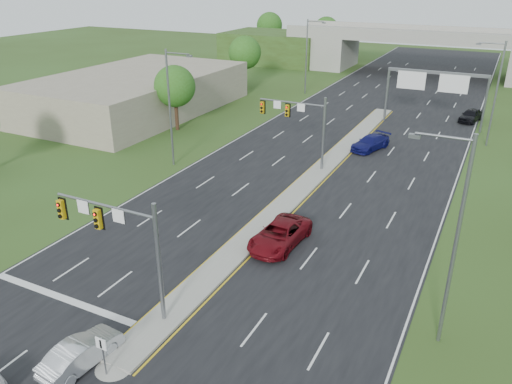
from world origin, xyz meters
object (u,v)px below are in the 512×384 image
at_px(signal_mast_far, 301,119).
at_px(car_far_b, 370,143).
at_px(sign_gantry, 435,83).
at_px(overpass, 425,54).
at_px(car_far_a, 280,235).
at_px(keep_right_sign, 102,350).
at_px(signal_mast_near, 121,235).
at_px(car_silver, 81,353).
at_px(car_far_c, 471,115).

relative_size(signal_mast_far, car_far_b, 1.36).
distance_m(sign_gantry, overpass, 35.75).
distance_m(car_far_a, car_far_b, 22.80).
bearing_deg(keep_right_sign, signal_mast_near, 116.94).
relative_size(car_silver, car_far_b, 0.82).
height_order(car_far_b, car_far_c, car_far_c).
bearing_deg(keep_right_sign, sign_gantry, 82.30).
bearing_deg(keep_right_sign, overpass, 90.00).
bearing_deg(car_far_b, car_silver, -77.10).
height_order(signal_mast_near, car_far_b, signal_mast_near).
bearing_deg(signal_mast_near, car_far_a, 66.39).
bearing_deg(sign_gantry, car_far_c, 46.68).
height_order(signal_mast_far, car_silver, signal_mast_far).
height_order(signal_mast_far, car_far_a, signal_mast_far).
distance_m(signal_mast_far, keep_right_sign, 29.71).
bearing_deg(signal_mast_far, sign_gantry, 65.89).
height_order(sign_gantry, overpass, overpass).
height_order(signal_mast_far, keep_right_sign, signal_mast_far).
bearing_deg(signal_mast_far, car_far_b, 59.43).
bearing_deg(car_far_c, car_silver, -89.85).
bearing_deg(signal_mast_near, keep_right_sign, -63.06).
bearing_deg(car_far_c, keep_right_sign, -88.31).
bearing_deg(car_far_c, car_far_b, -104.03).
bearing_deg(overpass, car_far_c, -70.17).
relative_size(sign_gantry, overpass, 0.14).
bearing_deg(car_far_b, car_far_a, -71.67).
bearing_deg(keep_right_sign, car_far_b, 86.14).
relative_size(signal_mast_far, car_far_c, 1.49).
relative_size(car_far_b, car_far_c, 1.10).
distance_m(signal_mast_far, car_far_b, 10.23).
bearing_deg(car_far_b, car_far_c, 81.81).
bearing_deg(car_far_c, signal_mast_near, -91.78).
bearing_deg(car_far_b, signal_mast_far, -101.53).
bearing_deg(keep_right_sign, signal_mast_far, 94.39).
relative_size(keep_right_sign, car_far_a, 0.38).
height_order(signal_mast_near, car_far_a, signal_mast_near).
relative_size(overpass, car_far_a, 13.86).
xyz_separation_m(overpass, car_far_b, (2.53, -46.95, -2.78)).
xyz_separation_m(signal_mast_near, keep_right_sign, (2.26, -4.45, -3.21)).
xyz_separation_m(car_far_b, car_far_c, (8.47, 16.45, 0.05)).
distance_m(signal_mast_near, sign_gantry, 45.88).
height_order(sign_gantry, car_far_a, sign_gantry).
height_order(overpass, car_far_c, overpass).
height_order(signal_mast_near, signal_mast_far, same).
bearing_deg(signal_mast_near, car_far_c, 75.02).
xyz_separation_m(sign_gantry, car_far_a, (-4.43, -34.67, -4.42)).
bearing_deg(car_far_a, overpass, 95.25).
relative_size(signal_mast_near, keep_right_sign, 3.18).
distance_m(car_far_a, car_far_c, 40.21).
bearing_deg(keep_right_sign, car_silver, 177.30).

